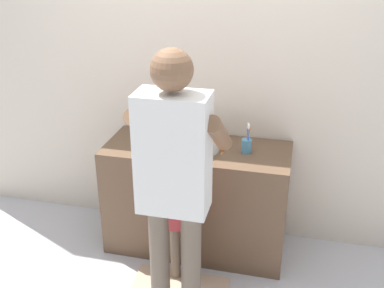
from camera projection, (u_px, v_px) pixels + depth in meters
The scene contains 8 objects.
ground_plane at pixel (187, 269), 3.28m from camera, with size 14.00×14.00×0.00m, color silver.
back_wall at pixel (207, 61), 3.28m from camera, with size 4.40×0.08×2.70m.
vanity_cabinet at pixel (197, 198), 3.38m from camera, with size 1.30×0.54×0.81m, color brown.
sink_basin at pixel (196, 141), 3.17m from camera, with size 0.32×0.32×0.11m.
faucet at pixel (203, 127), 3.34m from camera, with size 0.18×0.14×0.18m.
toothbrush_cup at pixel (247, 145), 3.12m from camera, with size 0.07×0.07×0.21m.
child_toddler at pixel (183, 210), 2.96m from camera, with size 0.29×0.29×0.93m.
adult_parent at pixel (174, 170), 2.50m from camera, with size 0.52×0.55×1.67m.
Camera 1 is at (0.65, -2.54, 2.16)m, focal length 43.17 mm.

